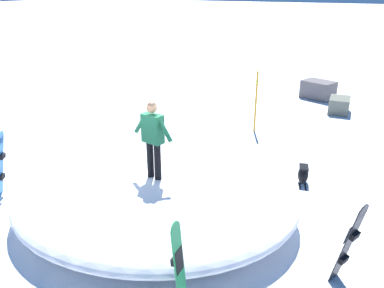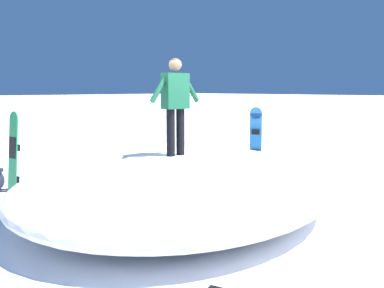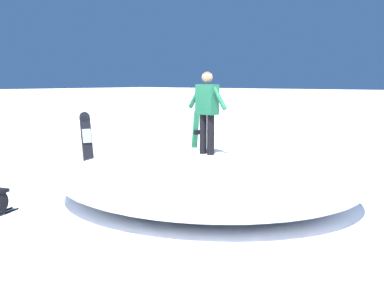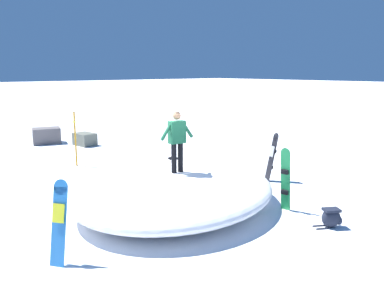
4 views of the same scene
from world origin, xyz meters
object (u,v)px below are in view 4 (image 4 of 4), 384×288
object	(u,v)px
backpack_far	(174,163)
snowboarder_standing	(177,138)
snowboard_secondary_upright	(59,221)
snowboard_tertiary_upright	(285,178)
backpack_near	(332,218)
trail_marker_pole	(75,138)
snowboard_primary_upright	(272,156)

from	to	relation	value
backpack_far	snowboarder_standing	bearing A→B (deg)	-126.47
snowboard_secondary_upright	snowboard_tertiary_upright	xyz separation A→B (m)	(5.51, -1.05, 0.03)
snowboarder_standing	snowboard_secondary_upright	distance (m)	3.89
snowboard_secondary_upright	backpack_near	distance (m)	5.97
snowboard_tertiary_upright	snowboard_secondary_upright	bearing A→B (deg)	169.20
snowboarder_standing	backpack_far	size ratio (longest dim) A/B	2.32
snowboard_tertiary_upright	trail_marker_pole	xyz separation A→B (m)	(-2.03, 8.06, 0.22)
snowboarder_standing	snowboard_tertiary_upright	xyz separation A→B (m)	(1.89, -2.07, -0.99)
snowboard_tertiary_upright	backpack_near	world-z (taller)	snowboard_tertiary_upright
snowboard_secondary_upright	backpack_far	world-z (taller)	snowboard_secondary_upright
trail_marker_pole	backpack_far	bearing A→B (deg)	-49.61
snowboarder_standing	trail_marker_pole	distance (m)	6.04
snowboarder_standing	backpack_far	bearing A→B (deg)	53.53
snowboard_tertiary_upright	backpack_near	xyz separation A→B (m)	(-0.09, -1.39, -0.62)
snowboard_tertiary_upright	snowboard_primary_upright	bearing A→B (deg)	44.77
snowboarder_standing	snowboard_primary_upright	world-z (taller)	snowboarder_standing
backpack_far	trail_marker_pole	bearing A→B (deg)	130.39
snowboard_tertiary_upright	trail_marker_pole	world-z (taller)	trail_marker_pole
snowboard_secondary_upright	trail_marker_pole	distance (m)	7.83
backpack_near	trail_marker_pole	xyz separation A→B (m)	(-1.94, 9.45, 0.84)
backpack_near	snowboard_secondary_upright	bearing A→B (deg)	155.78
backpack_near	trail_marker_pole	world-z (taller)	trail_marker_pole
snowboarder_standing	snowboard_tertiary_upright	world-z (taller)	snowboarder_standing
snowboard_primary_upright	backpack_far	xyz separation A→B (m)	(-1.55, 3.24, -0.58)
backpack_far	trail_marker_pole	size ratio (longest dim) A/B	0.34
snowboard_primary_upright	snowboard_tertiary_upright	xyz separation A→B (m)	(-1.97, -1.95, 0.04)
backpack_near	backpack_far	xyz separation A→B (m)	(0.50, 6.58, -0.00)
snowboarder_standing	snowboard_primary_upright	xyz separation A→B (m)	(3.86, -0.12, -1.03)
snowboarder_standing	backpack_far	xyz separation A→B (m)	(2.31, 3.12, -1.61)
snowboard_secondary_upright	backpack_far	xyz separation A→B (m)	(5.92, 4.14, -0.59)
backpack_far	trail_marker_pole	xyz separation A→B (m)	(-2.44, 2.87, 0.84)
snowboard_secondary_upright	trail_marker_pole	xyz separation A→B (m)	(3.48, 7.01, 0.25)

